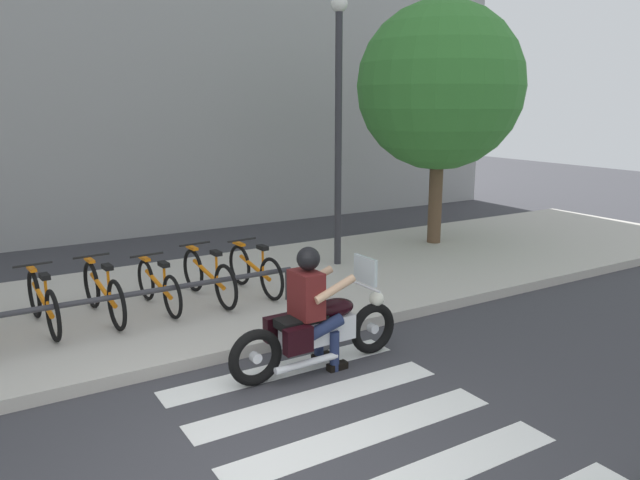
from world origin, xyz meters
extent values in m
plane|color=#38383D|center=(0.00, 0.00, 0.00)|extent=(48.00, 48.00, 0.00)
cube|color=#B7B2A8|center=(0.00, 4.31, 0.07)|extent=(24.00, 4.40, 0.15)
cube|color=white|center=(1.09, -0.80, 0.00)|extent=(2.80, 0.40, 0.01)
cube|color=white|center=(1.09, 0.00, 0.00)|extent=(2.80, 0.40, 0.01)
cube|color=white|center=(1.09, 0.80, 0.00)|extent=(2.80, 0.40, 0.01)
cube|color=white|center=(1.09, 1.60, 0.00)|extent=(2.80, 0.40, 0.01)
torus|color=black|center=(2.26, 1.45, 0.31)|extent=(0.63, 0.13, 0.63)
cylinder|color=silver|center=(2.26, 1.45, 0.31)|extent=(0.12, 0.10, 0.11)
torus|color=black|center=(0.68, 1.41, 0.31)|extent=(0.63, 0.13, 0.63)
cylinder|color=silver|center=(0.68, 1.41, 0.31)|extent=(0.12, 0.10, 0.11)
cube|color=silver|center=(1.47, 1.43, 0.45)|extent=(0.87, 0.30, 0.28)
ellipsoid|color=black|center=(1.69, 1.44, 0.67)|extent=(0.53, 0.29, 0.22)
cube|color=black|center=(1.25, 1.43, 0.60)|extent=(0.57, 0.30, 0.10)
cube|color=black|center=(1.08, 1.64, 0.49)|extent=(0.32, 0.13, 0.28)
cube|color=black|center=(1.09, 1.20, 0.49)|extent=(0.32, 0.13, 0.28)
cylinder|color=silver|center=(2.10, 1.45, 0.88)|extent=(0.05, 0.62, 0.03)
sphere|color=white|center=(2.31, 1.46, 0.68)|extent=(0.18, 0.18, 0.18)
cube|color=silver|center=(2.13, 1.45, 1.06)|extent=(0.05, 0.40, 0.32)
cylinder|color=silver|center=(1.22, 1.24, 0.19)|extent=(0.78, 0.10, 0.08)
cube|color=#591919|center=(1.32, 1.43, 0.90)|extent=(0.27, 0.41, 0.52)
sphere|color=black|center=(1.35, 1.43, 1.30)|extent=(0.26, 0.26, 0.26)
cylinder|color=tan|center=(1.54, 1.65, 0.98)|extent=(0.52, 0.10, 0.26)
cylinder|color=tan|center=(1.56, 1.21, 0.98)|extent=(0.52, 0.10, 0.26)
cylinder|color=#1E284C|center=(1.47, 1.59, 0.54)|extent=(0.45, 0.15, 0.24)
cylinder|color=#1E284C|center=(1.59, 1.60, 0.23)|extent=(0.11, 0.11, 0.46)
cube|color=black|center=(1.63, 1.60, 0.04)|extent=(0.24, 0.11, 0.08)
cylinder|color=#1E284C|center=(1.48, 1.27, 0.54)|extent=(0.45, 0.15, 0.24)
cylinder|color=#1E284C|center=(1.60, 1.28, 0.23)|extent=(0.11, 0.11, 0.46)
cube|color=black|center=(1.64, 1.28, 0.04)|extent=(0.24, 0.11, 0.08)
torus|color=black|center=(-1.08, 4.46, 0.48)|extent=(0.10, 0.65, 0.64)
torus|color=black|center=(-1.00, 3.43, 0.48)|extent=(0.10, 0.65, 0.64)
cylinder|color=orange|center=(-1.04, 3.94, 0.54)|extent=(0.13, 0.93, 0.25)
cylinder|color=orange|center=(-1.02, 3.69, 0.71)|extent=(0.04, 0.04, 0.39)
cube|color=black|center=(-1.02, 3.69, 0.90)|extent=(0.11, 0.21, 0.06)
cylinder|color=black|center=(-1.07, 4.36, 0.90)|extent=(0.48, 0.07, 0.03)
cube|color=orange|center=(-1.08, 4.46, 0.83)|extent=(0.10, 0.29, 0.04)
torus|color=black|center=(-0.35, 4.48, 0.49)|extent=(0.10, 0.66, 0.66)
torus|color=black|center=(-0.27, 3.41, 0.49)|extent=(0.10, 0.66, 0.66)
cylinder|color=orange|center=(-0.31, 3.94, 0.55)|extent=(0.13, 0.96, 0.26)
cylinder|color=orange|center=(-0.29, 3.68, 0.72)|extent=(0.04, 0.04, 0.40)
cube|color=black|center=(-0.29, 3.68, 0.92)|extent=(0.11, 0.21, 0.06)
cylinder|color=black|center=(-0.34, 4.38, 0.92)|extent=(0.48, 0.07, 0.03)
cube|color=orange|center=(-0.35, 4.48, 0.84)|extent=(0.10, 0.29, 0.04)
torus|color=black|center=(0.39, 4.43, 0.45)|extent=(0.09, 0.60, 0.59)
torus|color=black|center=(0.46, 3.46, 0.45)|extent=(0.09, 0.60, 0.59)
cylinder|color=orange|center=(0.43, 3.94, 0.51)|extent=(0.12, 0.87, 0.24)
cylinder|color=orange|center=(0.45, 3.70, 0.67)|extent=(0.04, 0.04, 0.36)
cube|color=black|center=(0.45, 3.70, 0.85)|extent=(0.11, 0.21, 0.06)
cylinder|color=black|center=(0.40, 4.33, 0.85)|extent=(0.48, 0.07, 0.03)
cube|color=orange|center=(0.39, 4.43, 0.78)|extent=(0.10, 0.29, 0.04)
torus|color=black|center=(1.12, 4.48, 0.48)|extent=(0.10, 0.65, 0.65)
torus|color=black|center=(1.20, 3.41, 0.48)|extent=(0.10, 0.65, 0.65)
cylinder|color=orange|center=(1.16, 3.94, 0.55)|extent=(0.13, 0.95, 0.26)
cylinder|color=orange|center=(1.18, 3.68, 0.71)|extent=(0.04, 0.04, 0.40)
cube|color=black|center=(1.18, 3.68, 0.91)|extent=(0.11, 0.21, 0.06)
cylinder|color=black|center=(1.13, 4.37, 0.91)|extent=(0.48, 0.07, 0.03)
cube|color=orange|center=(1.12, 4.48, 0.83)|extent=(0.10, 0.29, 0.04)
torus|color=black|center=(1.86, 4.42, 0.47)|extent=(0.10, 0.63, 0.63)
torus|color=black|center=(1.93, 3.47, 0.47)|extent=(0.10, 0.63, 0.63)
cylinder|color=orange|center=(1.90, 3.94, 0.54)|extent=(0.12, 0.86, 0.24)
cylinder|color=orange|center=(1.91, 3.71, 0.70)|extent=(0.04, 0.04, 0.39)
cube|color=black|center=(1.91, 3.71, 0.89)|extent=(0.11, 0.21, 0.06)
cylinder|color=black|center=(1.87, 4.33, 0.89)|extent=(0.48, 0.07, 0.03)
cube|color=orange|center=(1.86, 4.42, 0.82)|extent=(0.10, 0.29, 0.04)
cylinder|color=#333338|center=(-0.31, 3.39, 0.60)|extent=(5.00, 0.07, 0.07)
cylinder|color=#333338|center=(2.15, 3.39, 0.38)|extent=(0.06, 0.06, 0.45)
cylinder|color=#2D2D33|center=(3.88, 4.71, 2.20)|extent=(0.12, 0.12, 4.40)
sphere|color=white|center=(3.88, 4.71, 4.52)|extent=(0.28, 0.28, 0.28)
cylinder|color=brown|center=(6.50, 5.11, 1.06)|extent=(0.27, 0.27, 2.13)
sphere|color=#387F33|center=(6.50, 5.11, 3.26)|extent=(3.25, 3.25, 3.25)
camera|label=1|loc=(-1.90, -4.11, 2.96)|focal=34.36mm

